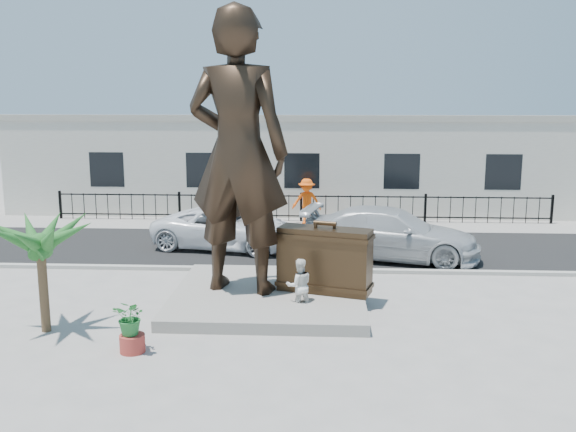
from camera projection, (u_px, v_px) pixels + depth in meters
name	position (u px, v px, depth m)	size (l,w,h in m)	color
ground	(284.00, 320.00, 16.21)	(100.00, 100.00, 0.00)	#9E9991
street	(297.00, 246.00, 24.06)	(40.00, 7.00, 0.01)	black
curb	(292.00, 270.00, 20.62)	(40.00, 0.25, 0.12)	#A5A399
far_sidewalk	(300.00, 225.00, 27.98)	(40.00, 2.50, 0.02)	#9E9991
plinth	(269.00, 296.00, 17.68)	(5.20, 5.20, 0.30)	gray
fence	(301.00, 208.00, 28.66)	(22.00, 0.10, 1.20)	black
building	(304.00, 163.00, 32.48)	(28.00, 7.00, 4.40)	silver
statue	(238.00, 152.00, 17.06)	(2.77, 1.82, 7.59)	black
suitcase	(325.00, 260.00, 17.43)	(2.51, 0.80, 1.77)	#352516
tourist	(299.00, 286.00, 16.68)	(0.70, 0.54, 1.44)	white
car_white	(227.00, 228.00, 23.62)	(2.48, 5.39, 1.50)	white
car_silver	(391.00, 234.00, 22.08)	(2.46, 6.04, 1.75)	#B8BBBD
worker	(307.00, 201.00, 28.05)	(1.28, 0.74, 1.98)	#FF570D
palm_tree	(47.00, 331.00, 15.46)	(1.80, 1.80, 3.20)	#205921
planter	(132.00, 343.00, 14.17)	(0.56, 0.56, 0.40)	#AB362D
shrub	(131.00, 317.00, 14.05)	(0.74, 0.64, 0.82)	#24712F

